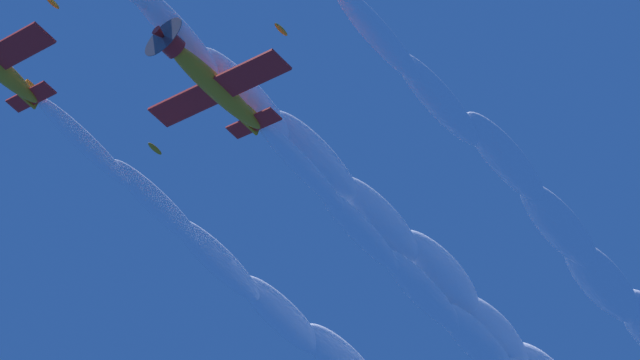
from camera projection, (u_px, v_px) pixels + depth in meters
airplane_slot_tail at (210, 82)px, 84.41m from camera, size 9.04×9.70×3.53m
smoke_trail_lead at (501, 344)px, 100.95m from camera, size 62.76×10.61×5.34m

